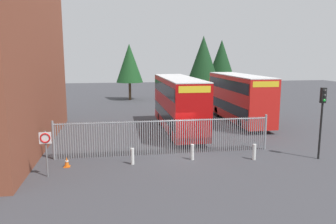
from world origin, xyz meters
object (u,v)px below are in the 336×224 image
(traffic_light_kerbside, at_px, (322,110))
(bollard_near_left, at_px, (132,156))
(bollard_near_right, at_px, (254,152))
(traffic_cone_by_gate, at_px, (67,162))
(double_decker_bus_near_gate, at_px, (178,102))
(bollard_center_front, at_px, (192,152))
(speed_limit_sign_post, at_px, (46,143))
(double_decker_bus_behind_fence_left, at_px, (239,96))

(traffic_light_kerbside, bearing_deg, bollard_near_left, 175.94)
(bollard_near_right, xyz_separation_m, traffic_cone_by_gate, (-10.86, 0.44, -0.19))
(double_decker_bus_near_gate, distance_m, bollard_near_left, 9.02)
(double_decker_bus_near_gate, relative_size, bollard_center_front, 11.38)
(bollard_center_front, distance_m, traffic_cone_by_gate, 7.21)
(bollard_near_left, bearing_deg, bollard_center_front, 4.33)
(bollard_near_left, distance_m, traffic_light_kerbside, 11.42)
(bollard_near_left, relative_size, speed_limit_sign_post, 0.40)
(double_decker_bus_behind_fence_left, bearing_deg, bollard_center_front, -123.52)
(traffic_light_kerbside, bearing_deg, double_decker_bus_near_gate, 129.06)
(speed_limit_sign_post, bearing_deg, double_decker_bus_near_gate, 46.43)
(bollard_near_left, bearing_deg, double_decker_bus_behind_fence_left, 45.64)
(traffic_light_kerbside, bearing_deg, traffic_cone_by_gate, 176.43)
(traffic_cone_by_gate, bearing_deg, traffic_light_kerbside, -3.57)
(traffic_cone_by_gate, bearing_deg, bollard_near_right, -2.30)
(bollard_near_left, xyz_separation_m, bollard_near_right, (7.22, -0.30, 0.00))
(double_decker_bus_behind_fence_left, height_order, traffic_light_kerbside, double_decker_bus_behind_fence_left)
(double_decker_bus_near_gate, xyz_separation_m, speed_limit_sign_post, (-8.59, -9.03, -0.65))
(double_decker_bus_behind_fence_left, xyz_separation_m, speed_limit_sign_post, (-14.91, -12.02, -0.65))
(double_decker_bus_near_gate, height_order, bollard_near_left, double_decker_bus_near_gate)
(double_decker_bus_behind_fence_left, bearing_deg, traffic_light_kerbside, -86.96)
(bollard_near_left, distance_m, speed_limit_sign_post, 4.77)
(traffic_cone_by_gate, height_order, traffic_light_kerbside, traffic_light_kerbside)
(bollard_center_front, xyz_separation_m, speed_limit_sign_post, (-7.98, -1.55, 1.30))
(bollard_near_right, height_order, traffic_cone_by_gate, bollard_near_right)
(bollard_near_right, bearing_deg, traffic_cone_by_gate, 177.70)
(double_decker_bus_behind_fence_left, xyz_separation_m, traffic_cone_by_gate, (-14.15, -10.61, -2.13))
(bollard_center_front, bearing_deg, bollard_near_right, -8.93)
(bollard_center_front, relative_size, bollard_near_right, 1.00)
(bollard_center_front, height_order, traffic_cone_by_gate, bollard_center_front)
(bollard_near_right, bearing_deg, bollard_near_left, 177.60)
(double_decker_bus_near_gate, distance_m, bollard_near_right, 8.83)
(bollard_center_front, bearing_deg, speed_limit_sign_post, -169.03)
(double_decker_bus_behind_fence_left, height_order, bollard_near_left, double_decker_bus_behind_fence_left)
(bollard_center_front, relative_size, speed_limit_sign_post, 0.40)
(double_decker_bus_behind_fence_left, height_order, speed_limit_sign_post, double_decker_bus_behind_fence_left)
(bollard_near_right, distance_m, traffic_cone_by_gate, 10.87)
(double_decker_bus_near_gate, height_order, traffic_cone_by_gate, double_decker_bus_near_gate)
(traffic_light_kerbside, bearing_deg, speed_limit_sign_post, -178.20)
(bollard_near_right, bearing_deg, traffic_light_kerbside, -7.09)
(speed_limit_sign_post, bearing_deg, bollard_near_left, 16.13)
(speed_limit_sign_post, xyz_separation_m, traffic_light_kerbside, (15.52, 0.49, 1.21))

